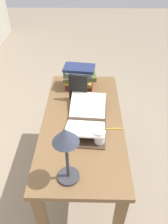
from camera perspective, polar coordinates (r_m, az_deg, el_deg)
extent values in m
plane|color=gray|center=(2.20, -0.33, -16.78)|extent=(12.00, 12.00, 0.00)
cube|color=brown|center=(1.64, -0.43, -2.46)|extent=(1.25, 0.59, 0.03)
cube|color=brown|center=(1.63, 8.83, -26.78)|extent=(0.06, 0.06, 0.72)
cube|color=brown|center=(2.33, 6.05, 0.14)|extent=(0.06, 0.06, 0.72)
cube|color=brown|center=(1.64, -10.62, -26.34)|extent=(0.06, 0.06, 0.72)
cube|color=brown|center=(2.34, -6.07, 0.30)|extent=(0.06, 0.06, 0.72)
cube|color=#38281E|center=(1.61, 0.66, -2.02)|extent=(0.04, 0.28, 0.02)
cube|color=#38281E|center=(1.51, 0.23, -5.76)|extent=(0.28, 0.30, 0.01)
cube|color=#38281E|center=(1.72, 1.03, 0.97)|extent=(0.28, 0.30, 0.01)
cube|color=silver|center=(1.50, 0.28, -4.33)|extent=(0.25, 0.28, 0.09)
cube|color=silver|center=(1.69, 1.01, 1.73)|extent=(0.25, 0.28, 0.09)
cube|color=maroon|center=(1.97, -1.19, 7.41)|extent=(0.17, 0.24, 0.06)
cube|color=#BC8933|center=(1.95, -1.21, 8.52)|extent=(0.24, 0.27, 0.03)
cube|color=brown|center=(1.93, -1.23, 9.45)|extent=(0.20, 0.30, 0.04)
cube|color=slate|center=(1.91, -1.24, 10.53)|extent=(0.19, 0.23, 0.04)
cube|color=#1E284C|center=(1.89, -1.26, 11.43)|extent=(0.19, 0.28, 0.02)
cube|color=black|center=(1.76, -1.55, 6.35)|extent=(0.05, 0.15, 0.23)
cylinder|color=#2D2D33|center=(1.30, -4.07, -16.36)|extent=(0.13, 0.13, 0.02)
cylinder|color=#2D2D33|center=(1.18, -4.41, -12.34)|extent=(0.02, 0.02, 0.28)
cone|color=#333847|center=(1.04, -4.91, -6.17)|extent=(0.14, 0.14, 0.08)
cylinder|color=white|center=(1.43, 4.11, -6.45)|extent=(0.07, 0.07, 0.10)
torus|color=white|center=(1.46, 3.10, -5.52)|extent=(0.05, 0.04, 0.06)
cylinder|color=gold|center=(1.57, 7.30, -4.32)|extent=(0.01, 0.16, 0.01)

